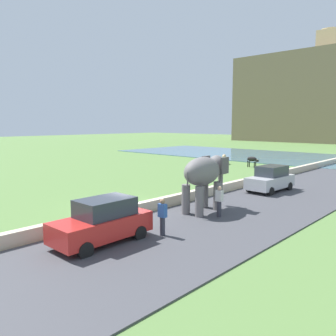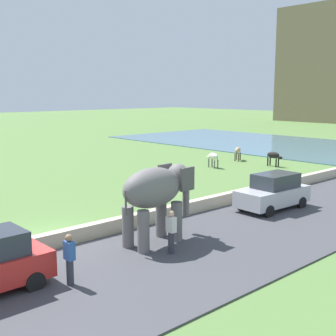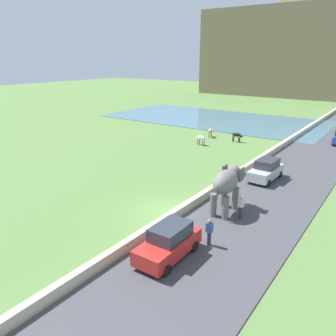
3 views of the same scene
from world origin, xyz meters
name	(u,v)px [view 3 (image 3 of 3)]	position (x,y,z in m)	size (l,w,h in m)	color
ground_plane	(163,212)	(0.00, 0.00, 0.00)	(220.00, 220.00, 0.00)	#567A3D
road_surface	(313,156)	(5.00, 20.00, 0.03)	(7.00, 120.00, 0.06)	#424247
barrier_wall	(271,152)	(1.20, 18.00, 0.30)	(0.40, 110.00, 0.61)	beige
lake	(214,119)	(-14.00, 33.81, 0.04)	(36.00, 18.00, 0.08)	slate
hill_distant	(334,52)	(-6.00, 83.68, 11.01)	(64.00, 28.00, 22.02)	#75664C
elephant	(227,184)	(3.41, 2.49, 2.04)	(1.59, 3.51, 2.99)	slate
person_beside_elephant	(241,207)	(4.66, 2.08, 0.87)	(0.36, 0.22, 1.63)	#33333D
person_trailing	(209,232)	(4.59, -1.96, 0.87)	(0.36, 0.22, 1.63)	#33333D
car_red	(169,242)	(3.42, -4.15, 0.90)	(1.82, 4.01, 1.80)	red
car_silver	(266,170)	(3.43, 10.06, 0.90)	(1.93, 4.07, 1.80)	#B7B7BC
cow_white	(201,138)	(-7.02, 17.20, 0.84)	(1.42, 0.68, 1.15)	silver
cow_tan	(210,131)	(-8.06, 21.50, 0.84)	(0.97, 1.37, 1.15)	tan
cow_black	(237,135)	(-4.20, 21.13, 0.84)	(1.39, 0.45, 1.15)	black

